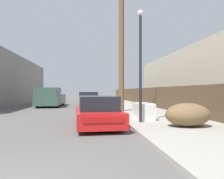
{
  "coord_description": "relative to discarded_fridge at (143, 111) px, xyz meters",
  "views": [
    {
      "loc": [
        1.48,
        -2.99,
        1.48
      ],
      "look_at": [
        3.06,
        10.46,
        1.57
      ],
      "focal_mm": 35.0,
      "sensor_mm": 36.0,
      "label": 1
    }
  ],
  "objects": [
    {
      "name": "sidewalk_curb",
      "position": [
        1.07,
        16.14,
        -0.45
      ],
      "size": [
        4.2,
        63.0,
        0.12
      ],
      "primitive_type": "cube",
      "color": "#9E998E",
      "rests_on": "ground"
    },
    {
      "name": "pickup_truck",
      "position": [
        -6.18,
        10.99,
        0.38
      ],
      "size": [
        2.23,
        5.81,
        1.79
      ],
      "rotation": [
        0.0,
        0.0,
        3.11
      ],
      "color": "#385647",
      "rests_on": "ground"
    },
    {
      "name": "building_right_house",
      "position": [
        8.66,
        11.12,
        2.12
      ],
      "size": [
        6.0,
        19.47,
        5.26
      ],
      "primitive_type": "cube",
      "color": "beige",
      "rests_on": "ground"
    },
    {
      "name": "street_lamp",
      "position": [
        -0.4,
        -1.0,
        2.45
      ],
      "size": [
        0.26,
        0.26,
        4.92
      ],
      "color": "#232326",
      "rests_on": "sidewalk_curb"
    },
    {
      "name": "car_parked_mid",
      "position": [
        -2.48,
        9.58,
        0.15
      ],
      "size": [
        2.12,
        4.42,
        1.4
      ],
      "rotation": [
        0.0,
        0.0,
        -0.07
      ],
      "color": "gray",
      "rests_on": "ground"
    },
    {
      "name": "brush_pile",
      "position": [
        1.11,
        -2.38,
        0.06
      ],
      "size": [
        1.74,
        1.26,
        0.9
      ],
      "color": "brown",
      "rests_on": "sidewalk_curb"
    },
    {
      "name": "parked_sports_car_red",
      "position": [
        -2.3,
        -1.0,
        0.07
      ],
      "size": [
        1.98,
        4.7,
        1.27
      ],
      "rotation": [
        0.0,
        0.0,
        0.05
      ],
      "color": "red",
      "rests_on": "ground"
    },
    {
      "name": "discarded_fridge",
      "position": [
        0.0,
        0.0,
        0.0
      ],
      "size": [
        0.78,
        1.66,
        0.81
      ],
      "rotation": [
        0.0,
        0.0,
        0.06
      ],
      "color": "white",
      "rests_on": "sidewalk_curb"
    },
    {
      "name": "wooden_fence",
      "position": [
        3.02,
        11.45,
        0.44
      ],
      "size": [
        0.08,
        40.59,
        1.67
      ],
      "primitive_type": "cube",
      "color": "brown",
      "rests_on": "sidewalk_curb"
    },
    {
      "name": "utility_pole",
      "position": [
        -0.39,
        4.3,
        3.98
      ],
      "size": [
        1.8,
        0.37,
        8.59
      ],
      "color": "brown",
      "rests_on": "sidewalk_curb"
    },
    {
      "name": "car_parked_far",
      "position": [
        -2.14,
        15.95,
        0.12
      ],
      "size": [
        1.91,
        4.14,
        1.35
      ],
      "rotation": [
        0.0,
        0.0,
        -0.05
      ],
      "color": "silver",
      "rests_on": "ground"
    }
  ]
}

